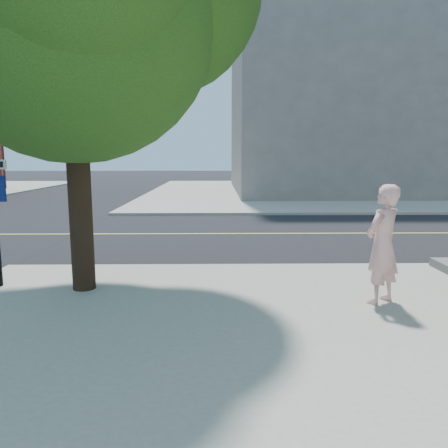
{
  "coord_description": "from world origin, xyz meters",
  "views": [
    {
      "loc": [
        3.68,
        -9.48,
        2.51
      ],
      "look_at": [
        3.81,
        -1.7,
        1.3
      ],
      "focal_mm": 34.62,
      "sensor_mm": 36.0,
      "label": 1
    }
  ],
  "objects": [
    {
      "name": "ground",
      "position": [
        0.0,
        0.0,
        0.0
      ],
      "size": [
        140.0,
        140.0,
        0.0
      ],
      "primitive_type": "plane",
      "color": "black",
      "rests_on": "ground"
    },
    {
      "name": "road_ew",
      "position": [
        0.0,
        4.5,
        0.01
      ],
      "size": [
        140.0,
        9.0,
        0.01
      ],
      "primitive_type": "cube",
      "color": "black",
      "rests_on": "ground"
    },
    {
      "name": "sidewalk_ne",
      "position": [
        13.5,
        21.5,
        0.06
      ],
      "size": [
        29.0,
        25.0,
        0.12
      ],
      "primitive_type": "cube",
      "color": "#A09E8E",
      "rests_on": "ground"
    },
    {
      "name": "filler_ne",
      "position": [
        14.0,
        22.0,
        7.12
      ],
      "size": [
        18.0,
        16.0,
        14.0
      ],
      "primitive_type": "cube",
      "color": "slate",
      "rests_on": "sidewalk_ne"
    },
    {
      "name": "man_on_phone",
      "position": [
        6.38,
        -2.63,
        1.1
      ],
      "size": [
        0.85,
        0.81,
        1.96
      ],
      "primitive_type": "imported",
      "rotation": [
        0.0,
        0.0,
        3.79
      ],
      "color": "#EEADA9",
      "rests_on": "sidewalk_se"
    }
  ]
}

